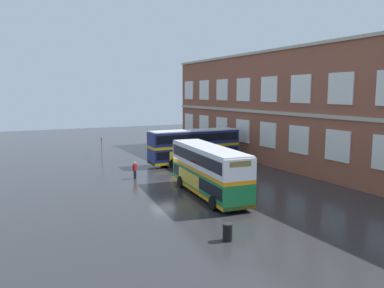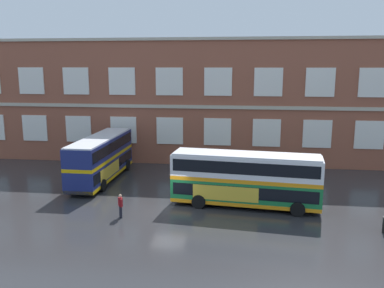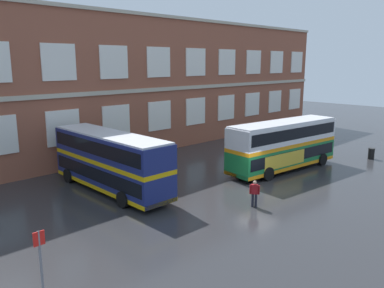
{
  "view_description": "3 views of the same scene",
  "coord_description": "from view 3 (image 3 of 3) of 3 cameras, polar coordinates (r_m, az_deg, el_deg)",
  "views": [
    {
      "loc": [
        32.35,
        -13.55,
        8.46
      ],
      "look_at": [
        -0.3,
        3.08,
        3.5
      ],
      "focal_mm": 35.6,
      "sensor_mm": 36.0,
      "label": 1
    },
    {
      "loc": [
        5.37,
        -28.02,
        10.56
      ],
      "look_at": [
        1.34,
        3.32,
        4.37
      ],
      "focal_mm": 38.04,
      "sensor_mm": 36.0,
      "label": 2
    },
    {
      "loc": [
        -21.78,
        -15.29,
        8.82
      ],
      "look_at": [
        -1.86,
        4.82,
        2.82
      ],
      "focal_mm": 36.18,
      "sensor_mm": 36.0,
      "label": 3
    }
  ],
  "objects": [
    {
      "name": "double_decker_near",
      "position": [
        27.32,
        -11.95,
        -2.42
      ],
      "size": [
        2.96,
        11.03,
        4.07
      ],
      "color": "navy",
      "rests_on": "ground"
    },
    {
      "name": "waiting_passenger",
      "position": [
        24.36,
        9.2,
        -7.08
      ],
      "size": [
        0.42,
        0.59,
        1.7
      ],
      "color": "black",
      "rests_on": "ground"
    },
    {
      "name": "brick_terminal_building",
      "position": [
        41.34,
        -8.51,
        8.61
      ],
      "size": [
        55.75,
        8.19,
        13.27
      ],
      "color": "brown",
      "rests_on": "ground"
    },
    {
      "name": "ground_plane",
      "position": [
        29.17,
        6.54,
        -5.71
      ],
      "size": [
        120.0,
        120.0,
        0.0
      ],
      "primitive_type": "plane",
      "color": "#2B2B2D"
    },
    {
      "name": "bus_stand_flag",
      "position": [
        16.14,
        -21.44,
        -15.34
      ],
      "size": [
        0.44,
        0.1,
        2.7
      ],
      "color": "slate",
      "rests_on": "ground"
    },
    {
      "name": "double_decker_middle",
      "position": [
        32.85,
        13.32,
        -0.07
      ],
      "size": [
        11.21,
        3.74,
        4.07
      ],
      "color": "#197038",
      "rests_on": "ground"
    },
    {
      "name": "station_litter_bin",
      "position": [
        39.54,
        24.92,
        -1.28
      ],
      "size": [
        0.6,
        0.6,
        1.03
      ],
      "color": "black",
      "rests_on": "ground"
    }
  ]
}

